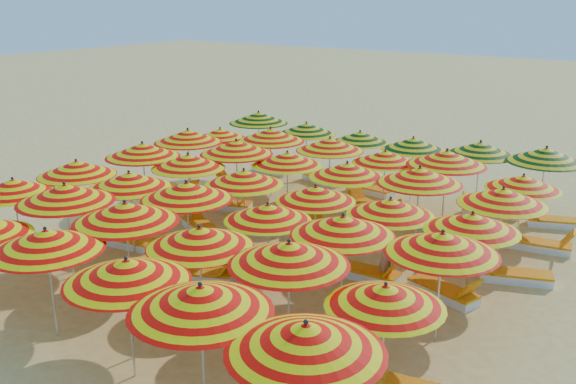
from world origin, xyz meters
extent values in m
plane|color=#EDC369|center=(0.00, 0.00, 0.00)|extent=(120.00, 120.00, 0.00)
cylinder|color=silver|center=(-1.15, -6.24, 1.14)|extent=(0.04, 0.04, 2.28)
cone|color=#EB6B00|center=(-1.15, -6.24, 2.13)|extent=(2.68, 2.68, 0.43)
sphere|color=black|center=(-1.15, -6.24, 2.37)|extent=(0.08, 0.08, 0.08)
cylinder|color=silver|center=(1.26, -6.33, 1.13)|extent=(0.04, 0.04, 2.26)
cone|color=#EB6B00|center=(1.26, -6.33, 2.11)|extent=(3.01, 3.01, 0.43)
sphere|color=black|center=(1.26, -6.33, 2.36)|extent=(0.08, 0.08, 0.08)
cylinder|color=silver|center=(3.15, -6.51, 1.17)|extent=(0.04, 0.04, 2.34)
cone|color=#EB6B00|center=(3.15, -6.51, 2.19)|extent=(2.73, 2.73, 0.45)
sphere|color=black|center=(3.15, -6.51, 2.44)|extent=(0.08, 0.08, 0.08)
cone|color=#EB6B00|center=(5.15, -6.56, 2.17)|extent=(2.40, 2.40, 0.44)
sphere|color=black|center=(5.15, -6.56, 2.43)|extent=(0.08, 0.08, 0.08)
cylinder|color=silver|center=(-5.39, -4.20, 1.07)|extent=(0.04, 0.04, 2.14)
cone|color=#EB6B00|center=(-5.39, -4.20, 1.99)|extent=(2.32, 2.32, 0.41)
sphere|color=black|center=(-5.39, -4.20, 2.23)|extent=(0.07, 0.07, 0.07)
cylinder|color=silver|center=(-3.27, -4.19, 1.17)|extent=(0.04, 0.04, 2.34)
cone|color=#EB6B00|center=(-3.27, -4.19, 2.19)|extent=(2.37, 2.37, 0.45)
sphere|color=black|center=(-3.27, -4.19, 2.44)|extent=(0.08, 0.08, 0.08)
cylinder|color=silver|center=(-1.01, -4.32, 1.17)|extent=(0.04, 0.04, 2.34)
cone|color=#EB6B00|center=(-1.01, -4.32, 2.19)|extent=(2.98, 2.98, 0.45)
sphere|color=black|center=(-1.01, -4.32, 2.44)|extent=(0.08, 0.08, 0.08)
cylinder|color=silver|center=(1.12, -4.29, 1.11)|extent=(0.04, 0.04, 2.21)
cone|color=#EB6B00|center=(1.12, -4.29, 2.06)|extent=(2.48, 2.48, 0.42)
sphere|color=black|center=(1.12, -4.29, 2.31)|extent=(0.07, 0.07, 0.07)
cylinder|color=silver|center=(3.22, -4.16, 1.16)|extent=(0.04, 0.04, 2.31)
cone|color=#EB6B00|center=(3.22, -4.16, 2.16)|extent=(2.60, 2.60, 0.44)
sphere|color=black|center=(3.22, -4.16, 2.41)|extent=(0.08, 0.08, 0.08)
cylinder|color=silver|center=(5.28, -4.30, 1.03)|extent=(0.04, 0.04, 2.07)
cone|color=#EB6B00|center=(5.28, -4.30, 1.93)|extent=(2.46, 2.46, 0.39)
sphere|color=black|center=(5.28, -4.30, 2.15)|extent=(0.07, 0.07, 0.07)
cylinder|color=silver|center=(-5.35, -2.24, 1.11)|extent=(0.04, 0.04, 2.21)
cone|color=#EB6B00|center=(-5.35, -2.24, 2.06)|extent=(2.28, 2.28, 0.42)
sphere|color=black|center=(-5.35, -2.24, 2.31)|extent=(0.07, 0.07, 0.07)
cylinder|color=silver|center=(-3.19, -2.25, 1.11)|extent=(0.04, 0.04, 2.21)
cone|color=#EB6B00|center=(-3.19, -2.25, 2.06)|extent=(2.65, 2.65, 0.42)
sphere|color=black|center=(-3.19, -2.25, 2.31)|extent=(0.07, 0.07, 0.07)
cylinder|color=silver|center=(-1.12, -2.27, 1.15)|extent=(0.04, 0.04, 2.29)
cone|color=#EB6B00|center=(-1.12, -2.27, 2.14)|extent=(2.53, 2.53, 0.44)
sphere|color=black|center=(-1.12, -2.27, 2.39)|extent=(0.08, 0.08, 0.08)
cylinder|color=silver|center=(1.10, -1.93, 1.03)|extent=(0.04, 0.04, 2.05)
cone|color=#EB6B00|center=(1.10, -1.93, 1.92)|extent=(2.25, 2.25, 0.39)
sphere|color=black|center=(1.10, -1.93, 2.14)|extent=(0.07, 0.07, 0.07)
cylinder|color=silver|center=(3.23, -2.16, 1.13)|extent=(0.04, 0.04, 2.26)
cone|color=#EB6B00|center=(3.23, -2.16, 2.10)|extent=(2.52, 2.52, 0.43)
sphere|color=black|center=(3.23, -2.16, 2.35)|extent=(0.08, 0.08, 0.08)
cylinder|color=silver|center=(5.33, -1.95, 1.14)|extent=(0.04, 0.04, 2.27)
cone|color=#EB6B00|center=(5.33, -1.95, 2.12)|extent=(2.80, 2.80, 0.43)
sphere|color=black|center=(5.33, -1.95, 2.37)|extent=(0.08, 0.08, 0.08)
cylinder|color=silver|center=(-5.12, 0.05, 1.16)|extent=(0.04, 0.04, 2.32)
cone|color=#EB6B00|center=(-5.12, 0.05, 2.16)|extent=(3.01, 3.01, 0.44)
sphere|color=black|center=(-5.12, 0.05, 2.42)|extent=(0.08, 0.08, 0.08)
cylinder|color=silver|center=(-3.34, 0.16, 1.10)|extent=(0.04, 0.04, 2.19)
cone|color=#EB6B00|center=(-3.34, 0.16, 2.05)|extent=(2.55, 2.55, 0.42)
sphere|color=black|center=(-3.34, 0.16, 2.29)|extent=(0.07, 0.07, 0.07)
cylinder|color=silver|center=(-0.99, -0.18, 1.08)|extent=(0.04, 0.04, 2.16)
cone|color=#EB6B00|center=(-0.99, -0.18, 2.01)|extent=(2.38, 2.38, 0.41)
sphere|color=black|center=(-0.99, -0.18, 2.25)|extent=(0.07, 0.07, 0.07)
cylinder|color=silver|center=(1.23, -0.05, 1.02)|extent=(0.04, 0.04, 2.05)
cone|color=#EB6B00|center=(1.23, -0.05, 1.91)|extent=(2.40, 2.40, 0.39)
sphere|color=black|center=(1.23, -0.05, 2.13)|extent=(0.07, 0.07, 0.07)
cylinder|color=silver|center=(3.32, -0.06, 1.05)|extent=(0.04, 0.04, 2.09)
cone|color=#EB6B00|center=(3.32, -0.06, 1.95)|extent=(2.68, 2.68, 0.40)
sphere|color=black|center=(3.32, -0.06, 2.18)|extent=(0.07, 0.07, 0.07)
cylinder|color=silver|center=(5.28, -0.06, 1.06)|extent=(0.04, 0.04, 2.12)
cone|color=#EB6B00|center=(5.28, -0.06, 1.98)|extent=(2.35, 2.35, 0.40)
sphere|color=black|center=(5.28, -0.06, 2.21)|extent=(0.07, 0.07, 0.07)
cylinder|color=silver|center=(-5.35, 2.32, 1.16)|extent=(0.04, 0.04, 2.32)
cone|color=#EB6B00|center=(-5.35, 2.32, 2.17)|extent=(2.58, 2.58, 0.44)
sphere|color=black|center=(-5.35, 2.32, 2.42)|extent=(0.08, 0.08, 0.08)
cylinder|color=silver|center=(-2.99, 1.99, 1.16)|extent=(0.04, 0.04, 2.32)
cone|color=#EB6B00|center=(-2.99, 1.99, 2.16)|extent=(3.03, 3.03, 0.44)
sphere|color=black|center=(-2.99, 1.99, 2.41)|extent=(0.08, 0.08, 0.08)
cylinder|color=silver|center=(-1.24, 2.26, 1.06)|extent=(0.04, 0.04, 2.13)
cone|color=#EB6B00|center=(-1.24, 2.26, 1.98)|extent=(2.64, 2.64, 0.41)
sphere|color=black|center=(-1.24, 2.26, 2.22)|extent=(0.07, 0.07, 0.07)
cylinder|color=silver|center=(0.95, 2.06, 1.08)|extent=(0.04, 0.04, 2.16)
cone|color=#EB6B00|center=(0.95, 2.06, 2.02)|extent=(2.50, 2.50, 0.41)
sphere|color=black|center=(0.95, 2.06, 2.25)|extent=(0.07, 0.07, 0.07)
cylinder|color=silver|center=(3.05, 2.24, 1.15)|extent=(0.04, 0.04, 2.30)
cone|color=#EB6B00|center=(3.05, 2.24, 2.15)|extent=(3.00, 3.00, 0.44)
sphere|color=black|center=(3.05, 2.24, 2.40)|extent=(0.08, 0.08, 0.08)
cylinder|color=silver|center=(5.34, 1.96, 1.10)|extent=(0.04, 0.04, 2.19)
cone|color=#EB6B00|center=(5.34, 1.96, 2.05)|extent=(2.24, 2.24, 0.42)
sphere|color=black|center=(5.34, 1.96, 2.29)|extent=(0.07, 0.07, 0.07)
cylinder|color=silver|center=(-5.39, 4.03, 1.04)|extent=(0.04, 0.04, 2.07)
cone|color=#EB6B00|center=(-5.39, 4.03, 1.93)|extent=(2.63, 2.63, 0.39)
sphere|color=black|center=(-5.39, 4.03, 2.16)|extent=(0.07, 0.07, 0.07)
cylinder|color=silver|center=(-3.15, 4.04, 1.17)|extent=(0.04, 0.04, 2.33)
cone|color=#EB6B00|center=(-3.15, 4.04, 2.18)|extent=(2.57, 2.57, 0.44)
sphere|color=black|center=(-3.15, 4.04, 2.43)|extent=(0.08, 0.08, 0.08)
cylinder|color=silver|center=(-0.96, 4.31, 1.12)|extent=(0.04, 0.04, 2.23)
cone|color=#EB6B00|center=(-0.96, 4.31, 2.08)|extent=(2.95, 2.95, 0.42)
sphere|color=black|center=(-0.96, 4.31, 2.33)|extent=(0.07, 0.07, 0.07)
cylinder|color=silver|center=(0.99, 4.39, 1.03)|extent=(0.04, 0.04, 2.06)
cone|color=#EB6B00|center=(0.99, 4.39, 1.92)|extent=(2.70, 2.70, 0.39)
sphere|color=black|center=(0.99, 4.39, 2.14)|extent=(0.07, 0.07, 0.07)
cylinder|color=silver|center=(2.99, 4.32, 1.17)|extent=(0.04, 0.04, 2.35)
cone|color=#EB6B00|center=(2.99, 4.32, 2.19)|extent=(2.91, 2.91, 0.45)
sphere|color=black|center=(2.99, 4.32, 2.45)|extent=(0.08, 0.08, 0.08)
cylinder|color=silver|center=(5.28, 4.03, 1.02)|extent=(0.04, 0.04, 2.03)
cone|color=#EB6B00|center=(5.28, 4.03, 1.90)|extent=(2.69, 2.69, 0.39)
sphere|color=black|center=(5.28, 4.03, 2.12)|extent=(0.07, 0.07, 0.07)
cylinder|color=silver|center=(-5.49, 6.46, 1.15)|extent=(0.04, 0.04, 2.30)
cone|color=#746904|center=(-5.49, 6.46, 2.15)|extent=(2.71, 2.71, 0.44)
sphere|color=black|center=(-5.49, 6.46, 2.40)|extent=(0.08, 0.08, 0.08)
cylinder|color=silver|center=(-3.12, 6.23, 1.09)|extent=(0.04, 0.04, 2.17)
cone|color=#746904|center=(-3.12, 6.23, 2.03)|extent=(2.79, 2.79, 0.41)
sphere|color=black|center=(-3.12, 6.23, 2.27)|extent=(0.07, 0.07, 0.07)
cylinder|color=silver|center=(-0.99, 6.42, 1.04)|extent=(0.04, 0.04, 2.08)
cone|color=#746904|center=(-0.99, 6.42, 1.94)|extent=(2.67, 2.67, 0.40)
sphere|color=black|center=(-0.99, 6.42, 2.17)|extent=(0.07, 0.07, 0.07)
cylinder|color=silver|center=(1.08, 6.28, 1.07)|extent=(0.04, 0.04, 2.13)
cone|color=#746904|center=(1.08, 6.28, 1.99)|extent=(2.50, 2.50, 0.41)
sphere|color=black|center=(1.08, 6.28, 2.22)|extent=(0.07, 0.07, 0.07)
cylinder|color=silver|center=(3.27, 6.47, 1.12)|extent=(0.04, 0.04, 2.24)
cone|color=#746904|center=(3.27, 6.47, 2.09)|extent=(2.97, 2.97, 0.43)
sphere|color=black|center=(3.27, 6.47, 2.33)|extent=(0.07, 0.07, 0.07)
cylinder|color=silver|center=(5.27, 6.43, 1.16)|extent=(0.04, 0.04, 2.32)
cone|color=#746904|center=(5.27, 6.43, 2.17)|extent=(3.07, 3.07, 0.44)
sphere|color=black|center=(5.27, 6.43, 2.42)|extent=(0.08, 0.08, 0.08)
cube|color=white|center=(-5.94, -4.24, 0.10)|extent=(1.80, 1.15, 0.20)
cube|color=orange|center=(-5.94, -4.24, 0.23)|extent=(1.80, 1.15, 0.06)
cube|color=orange|center=(-6.60, -3.99, 0.45)|extent=(0.55, 0.67, 0.48)
cube|color=white|center=(3.77, -3.99, 0.10)|extent=(1.80, 1.05, 0.20)
cube|color=orange|center=(3.77, -3.99, 0.23)|extent=(1.80, 1.05, 0.06)
cube|color=orange|center=(3.10, -4.19, 0.45)|extent=(0.52, 0.66, 0.48)
cube|color=orange|center=(5.14, -4.22, 0.45)|extent=(0.47, 0.64, 0.48)
cube|color=white|center=(-4.80, -2.23, 0.10)|extent=(1.79, 1.17, 0.20)
cube|color=orange|center=(-4.80, -2.23, 0.23)|extent=(1.79, 1.17, 0.06)
cube|color=orange|center=(-4.15, -1.97, 0.45)|extent=(0.55, 0.67, 0.48)
cube|color=white|center=(-3.74, -2.01, 0.10)|extent=(1.77, 0.83, 0.20)
cube|color=orange|center=(-3.74, -2.01, 0.23)|extent=(1.77, 0.83, 0.06)
cube|color=orange|center=(-4.43, -2.11, 0.45)|extent=(0.45, 0.63, 0.48)
cube|color=white|center=(-0.57, -2.51, 0.10)|extent=(1.79, 1.21, 0.20)
cube|color=orange|center=(-0.57, -2.51, 0.23)|extent=(1.79, 1.21, 0.06)
cube|color=orange|center=(0.07, -2.23, 0.45)|extent=(0.57, 0.68, 0.48)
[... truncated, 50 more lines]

